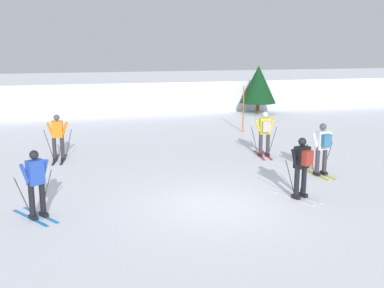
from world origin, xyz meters
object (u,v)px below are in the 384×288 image
at_px(skier_blue, 36,182).
at_px(skier_yellow, 265,132).
at_px(conifer_far_left, 258,84).
at_px(skier_white, 322,147).
at_px(trail_marker_pole, 243,109).
at_px(skier_black, 302,165).
at_px(skier_orange, 58,136).

xyz_separation_m(skier_blue, skier_yellow, (7.87, 4.52, 0.04)).
distance_m(skier_yellow, conifer_far_left, 11.15).
distance_m(skier_white, trail_marker_pole, 7.76).
xyz_separation_m(skier_black, skier_orange, (-6.52, 6.05, -0.04)).
distance_m(skier_yellow, trail_marker_pole, 4.99).
bearing_deg(skier_black, skier_orange, 137.13).
bearing_deg(conifer_far_left, skier_blue, -128.56).
height_order(skier_orange, trail_marker_pole, trail_marker_pole).
bearing_deg(skier_blue, skier_yellow, 29.88).
bearing_deg(skier_blue, skier_black, -2.14).
distance_m(skier_black, skier_yellow, 4.88).
distance_m(skier_white, skier_blue, 8.78).
bearing_deg(skier_black, conifer_far_left, 71.80).
xyz_separation_m(skier_black, conifer_far_left, (4.98, 15.16, 0.82)).
height_order(skier_white, trail_marker_pole, trail_marker_pole).
bearing_deg(skier_black, skier_white, 48.06).
relative_size(skier_white, skier_orange, 1.00).
relative_size(skier_yellow, skier_orange, 1.00).
relative_size(skier_white, trail_marker_pole, 0.77).
bearing_deg(skier_blue, skier_orange, 86.23).
height_order(trail_marker_pole, conifer_far_left, conifer_far_left).
distance_m(skier_black, skier_orange, 8.89).
relative_size(skier_white, conifer_far_left, 0.59).
bearing_deg(skier_yellow, conifer_far_left, 68.89).
bearing_deg(skier_orange, conifer_far_left, 38.39).
xyz_separation_m(skier_blue, skier_orange, (0.38, 5.79, 0.00)).
xyz_separation_m(skier_orange, trail_marker_pole, (8.48, 3.62, 0.20)).
height_order(skier_yellow, trail_marker_pole, trail_marker_pole).
distance_m(skier_blue, trail_marker_pole, 12.93).
relative_size(skier_black, trail_marker_pole, 0.77).
distance_m(skier_blue, skier_orange, 5.80).
bearing_deg(conifer_far_left, skier_black, -108.20).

